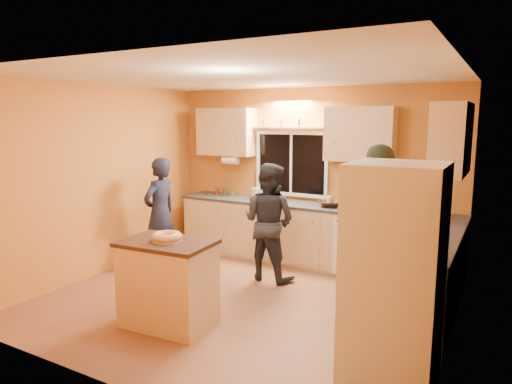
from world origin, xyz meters
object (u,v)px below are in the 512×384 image
Objects in this scene: person_center at (269,222)px; person_right at (375,237)px; refrigerator at (394,275)px; person_left at (160,212)px; island at (168,283)px.

person_right reaches higher than person_center.
person_left is at bearing 159.12° from refrigerator.
person_center is (1.64, 0.27, -0.01)m from person_left.
island is (-2.25, -0.10, -0.44)m from refrigerator.
person_right is (1.60, -0.73, 0.16)m from person_center.
refrigerator is 2.59m from person_center.
refrigerator is at bearing -155.26° from person_right.
person_left is at bearing 83.84° from person_right.
refrigerator is 0.95× the size of person_right.
refrigerator is 1.13× the size of person_left.
person_center is (0.26, 1.76, 0.33)m from island.
island is 2.18m from person_right.
refrigerator is 1.85× the size of island.
person_center is at bearing 102.72° from person_left.
person_right is (1.86, 1.03, 0.49)m from island.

